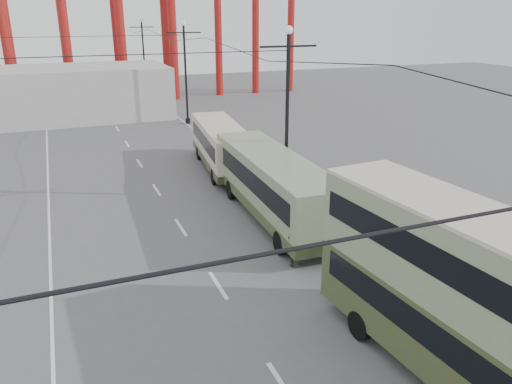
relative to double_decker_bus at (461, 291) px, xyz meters
name	(u,v)px	position (x,y,z in m)	size (l,w,h in m)	color
road_markings	(167,202)	(-4.35, 17.16, -2.88)	(12.52, 120.00, 0.01)	silver
lamp_post_mid	(287,116)	(2.11, 15.45, 1.79)	(3.20, 0.44, 9.32)	black
lamp_post_far	(186,74)	(2.11, 37.45, 1.79)	(3.20, 0.44, 9.32)	black
lamp_post_distant	(144,56)	(2.11, 59.45, 1.79)	(3.20, 0.44, 9.32)	black
fairground_shed	(54,94)	(-9.49, 44.45, -0.39)	(22.00, 10.00, 5.00)	#AAAAA5
double_decker_bus	(461,291)	(0.00, 0.00, 0.00)	(3.13, 9.76, 5.16)	#373F22
single_decker_green	(273,184)	(0.20, 12.87, -1.04)	(3.12, 11.66, 3.27)	gray
single_decker_cream	(221,145)	(0.45, 22.05, -1.20)	(3.54, 9.86, 3.00)	beige
pedestrian	(296,244)	(-1.01, 7.79, -1.89)	(0.73, 0.48, 2.00)	black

